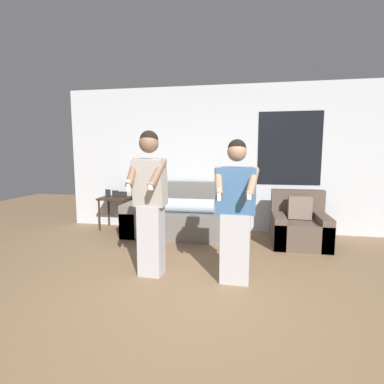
# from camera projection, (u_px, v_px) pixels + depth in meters

# --- Properties ---
(ground_plane) EXTENTS (14.00, 14.00, 0.00)m
(ground_plane) POSITION_uv_depth(u_px,v_px,m) (196.00, 315.00, 2.73)
(ground_plane) COLOR #846647
(wall_back) EXTENTS (6.16, 0.07, 2.70)m
(wall_back) POSITION_uv_depth(u_px,v_px,m) (225.00, 159.00, 5.60)
(wall_back) COLOR silver
(wall_back) RESTS_ON ground_plane
(couch) EXTENTS (2.09, 0.92, 0.94)m
(couch) POSITION_uv_depth(u_px,v_px,m) (185.00, 217.00, 5.38)
(couch) COLOR slate
(couch) RESTS_ON ground_plane
(armchair) EXTENTS (0.85, 0.85, 0.86)m
(armchair) POSITION_uv_depth(u_px,v_px,m) (299.00, 227.00, 4.83)
(armchair) COLOR brown
(armchair) RESTS_ON ground_plane
(side_table) EXTENTS (0.58, 0.48, 0.77)m
(side_table) POSITION_uv_depth(u_px,v_px,m) (116.00, 201.00, 5.80)
(side_table) COLOR #332319
(side_table) RESTS_ON ground_plane
(person_left) EXTENTS (0.43, 0.48, 1.73)m
(person_left) POSITION_uv_depth(u_px,v_px,m) (150.00, 202.00, 3.53)
(person_left) COLOR #B2B2B7
(person_left) RESTS_ON ground_plane
(person_right) EXTENTS (0.50, 0.47, 1.62)m
(person_right) POSITION_uv_depth(u_px,v_px,m) (236.00, 212.00, 3.34)
(person_right) COLOR #B2B2B7
(person_right) RESTS_ON ground_plane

